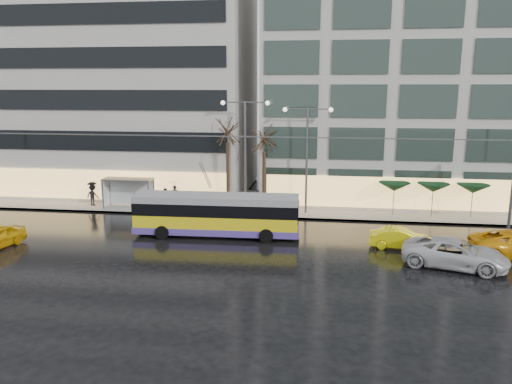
# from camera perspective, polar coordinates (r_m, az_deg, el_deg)

# --- Properties ---
(ground) EXTENTS (140.00, 140.00, 0.00)m
(ground) POSITION_cam_1_polar(r_m,az_deg,el_deg) (31.95, -7.78, -6.98)
(ground) COLOR black
(ground) RESTS_ON ground
(sidewalk) EXTENTS (80.00, 10.00, 0.15)m
(sidewalk) POSITION_cam_1_polar(r_m,az_deg,el_deg) (44.73, -0.58, -1.21)
(sidewalk) COLOR gray
(sidewalk) RESTS_ON ground
(kerb) EXTENTS (80.00, 0.10, 0.15)m
(kerb) POSITION_cam_1_polar(r_m,az_deg,el_deg) (39.98, -1.59, -2.83)
(kerb) COLOR slate
(kerb) RESTS_ON ground
(building_left) EXTENTS (34.00, 14.00, 22.00)m
(building_left) POSITION_cam_1_polar(r_m,az_deg,el_deg) (53.83, -19.58, 12.26)
(building_left) COLOR #B0ADA8
(building_left) RESTS_ON sidewalk
(building_right) EXTENTS (32.00, 14.00, 25.00)m
(building_right) POSITION_cam_1_polar(r_m,az_deg,el_deg) (49.31, 20.89, 13.98)
(building_right) COLOR #B0ADA8
(building_right) RESTS_ON sidewalk
(trolleybus) EXTENTS (11.52, 4.55, 5.32)m
(trolleybus) POSITION_cam_1_polar(r_m,az_deg,el_deg) (34.97, -4.54, -2.75)
(trolleybus) COLOR yellow
(trolleybus) RESTS_ON ground
(catenary) EXTENTS (42.24, 5.12, 7.00)m
(catenary) POSITION_cam_1_polar(r_m,az_deg,el_deg) (38.20, -3.38, 2.86)
(catenary) COLOR #595B60
(catenary) RESTS_ON ground
(bus_shelter) EXTENTS (4.20, 1.60, 2.51)m
(bus_shelter) POSITION_cam_1_polar(r_m,az_deg,el_deg) (43.91, -14.76, 0.65)
(bus_shelter) COLOR #595B60
(bus_shelter) RESTS_ON sidewalk
(street_lamp_near) EXTENTS (3.96, 0.36, 9.03)m
(street_lamp_near) POSITION_cam_1_polar(r_m,az_deg,el_deg) (40.59, -1.24, 5.90)
(street_lamp_near) COLOR #595B60
(street_lamp_near) RESTS_ON sidewalk
(street_lamp_far) EXTENTS (3.96, 0.36, 8.53)m
(street_lamp_far) POSITION_cam_1_polar(r_m,az_deg,el_deg) (40.16, 5.85, 5.37)
(street_lamp_far) COLOR #595B60
(street_lamp_far) RESTS_ON sidewalk
(tree_a) EXTENTS (3.20, 3.20, 8.40)m
(tree_a) POSITION_cam_1_polar(r_m,az_deg,el_deg) (40.94, -3.30, 7.48)
(tree_a) COLOR black
(tree_a) RESTS_ON sidewalk
(tree_b) EXTENTS (3.20, 3.20, 7.70)m
(tree_b) POSITION_cam_1_polar(r_m,az_deg,el_deg) (40.74, 0.94, 6.50)
(tree_b) COLOR black
(tree_b) RESTS_ON sidewalk
(parasol_a) EXTENTS (2.50, 2.50, 2.65)m
(parasol_a) POSITION_cam_1_polar(r_m,az_deg,el_deg) (41.26, 15.53, 0.58)
(parasol_a) COLOR #595B60
(parasol_a) RESTS_ON sidewalk
(parasol_b) EXTENTS (2.50, 2.50, 2.65)m
(parasol_b) POSITION_cam_1_polar(r_m,az_deg,el_deg) (41.78, 19.60, 0.45)
(parasol_b) COLOR #595B60
(parasol_b) RESTS_ON sidewalk
(parasol_c) EXTENTS (2.50, 2.50, 2.65)m
(parasol_c) POSITION_cam_1_polar(r_m,az_deg,el_deg) (42.51, 23.56, 0.33)
(parasol_c) COLOR #595B60
(parasol_c) RESTS_ON sidewalk
(taxi_b) EXTENTS (4.14, 1.88, 1.32)m
(taxi_b) POSITION_cam_1_polar(r_m,az_deg,el_deg) (33.76, 16.25, -5.13)
(taxi_b) COLOR yellow
(taxi_b) RESTS_ON ground
(sedan_silver) EXTENTS (6.45, 4.29, 1.64)m
(sedan_silver) POSITION_cam_1_polar(r_m,az_deg,el_deg) (31.39, 21.80, -6.53)
(sedan_silver) COLOR silver
(sedan_silver) RESTS_ON ground
(pedestrian_a) EXTENTS (1.22, 1.23, 2.19)m
(pedestrian_a) POSITION_cam_1_polar(r_m,az_deg,el_deg) (43.56, -9.29, 0.29)
(pedestrian_a) COLOR black
(pedestrian_a) RESTS_ON sidewalk
(pedestrian_b) EXTENTS (0.95, 0.84, 1.61)m
(pedestrian_b) POSITION_cam_1_polar(r_m,az_deg,el_deg) (43.44, -10.35, -0.62)
(pedestrian_b) COLOR black
(pedestrian_b) RESTS_ON sidewalk
(pedestrian_c) EXTENTS (1.28, 0.95, 2.11)m
(pedestrian_c) POSITION_cam_1_polar(r_m,az_deg,el_deg) (45.38, -18.18, -0.08)
(pedestrian_c) COLOR black
(pedestrian_c) RESTS_ON sidewalk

